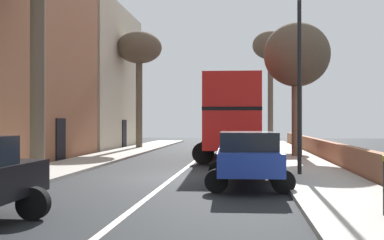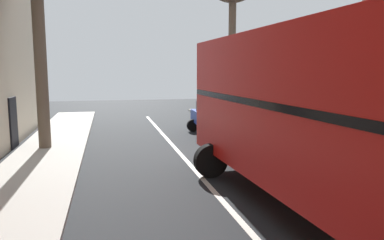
{
  "view_description": "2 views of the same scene",
  "coord_description": "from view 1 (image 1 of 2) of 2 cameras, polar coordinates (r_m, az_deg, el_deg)",
  "views": [
    {
      "loc": [
        2.41,
        -15.64,
        1.89
      ],
      "look_at": [
        0.22,
        3.78,
        2.0
      ],
      "focal_mm": 43.33,
      "sensor_mm": 36.0,
      "label": 1
    },
    {
      "loc": [
        -2.68,
        1.87,
        3.18
      ],
      "look_at": [
        -0.86,
        9.66,
        2.09
      ],
      "focal_mm": 34.13,
      "sensor_mm": 36.0,
      "label": 2
    }
  ],
  "objects": [
    {
      "name": "street_tree_left_4",
      "position": [
        34.1,
        -6.52,
        8.51
      ],
      "size": [
        3.29,
        3.29,
        8.37
      ],
      "color": "brown",
      "rests_on": "sidewalk_left"
    },
    {
      "name": "street_tree_right_3",
      "position": [
        25.46,
        12.77,
        7.63
      ],
      "size": [
        3.49,
        3.49,
        7.09
      ],
      "color": "brown",
      "rests_on": "sidewalk_right"
    },
    {
      "name": "street_tree_right_5",
      "position": [
        38.6,
        9.62,
        8.63
      ],
      "size": [
        2.91,
        2.91,
        9.22
      ],
      "color": "brown",
      "rests_on": "sidewalk_right"
    },
    {
      "name": "parked_car_blue_right_2",
      "position": [
        34.45,
        6.6,
        -1.92
      ],
      "size": [
        2.57,
        4.43,
        1.63
      ],
      "color": "#1E389E",
      "rests_on": "ground"
    },
    {
      "name": "road_centre_line",
      "position": [
        15.94,
        -2.32,
        -7.11
      ],
      "size": [
        0.16,
        54.0,
        0.01
      ],
      "primitive_type": "cube",
      "color": "silver",
      "rests_on": "ground"
    },
    {
      "name": "lamppost_right",
      "position": [
        16.44,
        13.08,
        6.39
      ],
      "size": [
        0.32,
        0.32,
        6.31
      ],
      "color": "black",
      "rests_on": "sidewalk_right"
    },
    {
      "name": "sidewalk_right",
      "position": [
        15.94,
        15.5,
        -6.9
      ],
      "size": [
        2.6,
        60.0,
        0.12
      ],
      "primitive_type": "cube",
      "color": "#B2ADA3",
      "rests_on": "ground"
    },
    {
      "name": "sidewalk_left",
      "position": [
        17.36,
        -18.61,
        -6.35
      ],
      "size": [
        2.6,
        60.0,
        0.12
      ],
      "primitive_type": "cube",
      "color": "#B2ADA3",
      "rests_on": "ground"
    },
    {
      "name": "parked_car_blue_right_3",
      "position": [
        13.79,
        6.83,
        -4.32
      ],
      "size": [
        2.52,
        4.52,
        1.62
      ],
      "color": "#1E389E",
      "rests_on": "ground"
    },
    {
      "name": "double_decker_bus",
      "position": [
        24.41,
        4.78,
        0.76
      ],
      "size": [
        3.84,
        10.17,
        4.06
      ],
      "color": "red",
      "rests_on": "ground"
    },
    {
      "name": "boundary_wall_right",
      "position": [
        16.21,
        20.94,
        -5.25
      ],
      "size": [
        0.36,
        54.0,
        0.98
      ],
      "primitive_type": "cube",
      "color": "#9E6647",
      "rests_on": "ground"
    },
    {
      "name": "ground_plane",
      "position": [
        15.94,
        -2.32,
        -7.13
      ],
      "size": [
        84.0,
        84.0,
        0.0
      ],
      "primitive_type": "plane",
      "color": "black"
    }
  ]
}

